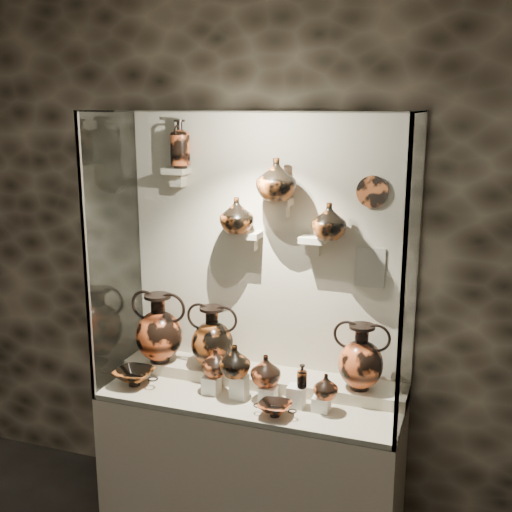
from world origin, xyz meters
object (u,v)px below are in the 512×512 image
at_px(jug_b, 235,361).
at_px(ovoid_vase_a, 237,215).
at_px(amphora_mid, 212,337).
at_px(jug_e, 326,386).
at_px(jug_a, 216,362).
at_px(jug_c, 266,370).
at_px(kylix_left, 134,376).
at_px(ovoid_vase_b, 276,179).
at_px(kylix_right, 275,408).
at_px(lekythos_small, 302,375).
at_px(lekythos_tall, 180,141).
at_px(ovoid_vase_c, 329,221).
at_px(amphora_left, 159,328).
at_px(amphora_right, 361,357).

distance_m(jug_b, ovoid_vase_a, 0.81).
distance_m(amphora_mid, jug_e, 0.77).
height_order(jug_a, jug_c, same).
height_order(kylix_left, ovoid_vase_b, ovoid_vase_b).
distance_m(amphora_mid, kylix_right, 0.64).
xyz_separation_m(amphora_mid, lekythos_small, (0.61, -0.20, -0.06)).
distance_m(amphora_mid, kylix_left, 0.51).
xyz_separation_m(amphora_mid, jug_b, (0.22, -0.20, -0.04)).
xyz_separation_m(jug_e, kylix_right, (-0.24, -0.13, -0.10)).
height_order(lekythos_tall, ovoid_vase_c, lekythos_tall).
bearing_deg(amphora_left, jug_b, -24.27).
height_order(lekythos_small, ovoid_vase_b, ovoid_vase_b).
bearing_deg(kylix_right, jug_a, 175.97).
relative_size(lekythos_tall, ovoid_vase_a, 1.55).
bearing_deg(kylix_right, amphora_mid, 163.77).
relative_size(lekythos_tall, ovoid_vase_c, 1.58).
distance_m(kylix_right, lekythos_tall, 1.59).
bearing_deg(jug_b, ovoid_vase_b, 68.01).
bearing_deg(jug_b, ovoid_vase_c, 40.09).
bearing_deg(ovoid_vase_b, kylix_right, -88.17).
distance_m(amphora_left, ovoid_vase_a, 0.86).
bearing_deg(amphora_right, jug_c, -175.44).
bearing_deg(jug_b, jug_e, 10.13).
bearing_deg(jug_c, amphora_right, -1.38).
bearing_deg(kylix_left, lekythos_tall, 74.71).
bearing_deg(jug_e, jug_a, -162.09).
xyz_separation_m(amphora_left, jug_b, (0.57, -0.18, -0.06)).
distance_m(jug_b, kylix_right, 0.35).
bearing_deg(amphora_left, kylix_left, -108.72).
distance_m(jug_e, kylix_left, 1.13).
bearing_deg(ovoid_vase_b, ovoid_vase_a, 160.56).
relative_size(kylix_left, ovoid_vase_a, 1.43).
height_order(jug_b, ovoid_vase_c, ovoid_vase_c).
height_order(amphora_right, ovoid_vase_a, ovoid_vase_a).
bearing_deg(kylix_right, lekythos_small, 67.43).
bearing_deg(kylix_left, ovoid_vase_b, 32.46).
height_order(amphora_mid, ovoid_vase_b, ovoid_vase_b).
xyz_separation_m(lekythos_small, ovoid_vase_a, (-0.47, 0.26, 0.79)).
bearing_deg(kylix_right, ovoid_vase_c, 83.64).
xyz_separation_m(jug_a, jug_b, (0.13, -0.03, 0.04)).
distance_m(jug_e, kylix_right, 0.29).
bearing_deg(ovoid_vase_a, lekythos_tall, 173.45).
bearing_deg(jug_c, ovoid_vase_b, 73.31).
relative_size(jug_c, ovoid_vase_c, 0.88).
xyz_separation_m(jug_b, kylix_right, (0.27, -0.13, -0.18)).
bearing_deg(ovoid_vase_c, amphora_left, 174.27).
height_order(amphora_mid, jug_b, amphora_mid).
relative_size(kylix_left, ovoid_vase_b, 1.26).
height_order(jug_e, ovoid_vase_a, ovoid_vase_a).
xyz_separation_m(jug_c, lekythos_small, (0.21, -0.03, 0.02)).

